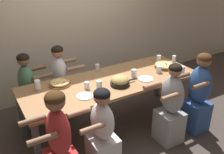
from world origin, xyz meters
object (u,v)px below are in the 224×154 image
pizza_board_second (165,66)px  pizza_board_main (60,83)px  skillet_bowl (120,81)px  diner_near_right (198,96)px  empty_plate_b (85,96)px  drinking_glass_e (97,68)px  drinking_glass_h (174,60)px  diner_near_midleft (102,135)px  cocktail_glass_blue (159,69)px  diner_near_left (60,146)px  diner_far_left (29,94)px  drinking_glass_c (134,74)px  drinking_glass_g (182,71)px  drinking_glass_b (38,85)px  diner_near_midright (171,108)px  diner_far_midleft (61,85)px  drinking_glass_f (159,59)px  empty_plate_a (146,79)px  drinking_glass_a (99,86)px  drinking_glass_d (87,86)px

pizza_board_second → pizza_board_main: bearing=170.9°
skillet_bowl → diner_near_right: bearing=-26.5°
empty_plate_b → drinking_glass_e: 0.81m
drinking_glass_h → diner_near_midleft: 1.93m
cocktail_glass_blue → diner_near_left: diner_near_left is taller
diner_near_left → skillet_bowl: bearing=-64.7°
pizza_board_main → diner_far_left: size_ratio=0.26×
pizza_board_main → drinking_glass_e: size_ratio=2.77×
drinking_glass_c → drinking_glass_g: size_ratio=0.95×
pizza_board_second → drinking_glass_c: size_ratio=2.80×
pizza_board_second → drinking_glass_b: bearing=172.0°
drinking_glass_b → diner_near_midright: size_ratio=0.12×
diner_far_midleft → drinking_glass_f: bearing=72.3°
cocktail_glass_blue → drinking_glass_b: (-1.75, 0.38, 0.02)m
empty_plate_a → drinking_glass_a: (-0.74, 0.04, 0.06)m
pizza_board_main → drinking_glass_e: (0.67, 0.16, 0.02)m
drinking_glass_h → drinking_glass_g: bearing=-117.1°
empty_plate_b → cocktail_glass_blue: cocktail_glass_blue is taller
drinking_glass_e → diner_near_midright: size_ratio=0.09×
pizza_board_second → diner_far_left: 2.15m
drinking_glass_f → drinking_glass_h: 0.25m
drinking_glass_a → drinking_glass_b: (-0.69, 0.43, 0.00)m
empty_plate_a → diner_near_right: bearing=-38.3°
cocktail_glass_blue → diner_near_left: bearing=-162.7°
pizza_board_main → diner_near_right: size_ratio=0.25×
skillet_bowl → drinking_glass_c: bearing=19.8°
drinking_glass_a → diner_near_left: (-0.75, -0.51, -0.28)m
drinking_glass_f → drinking_glass_b: bearing=178.5°
pizza_board_second → diner_near_right: 0.72m
diner_far_midleft → diner_far_left: 0.50m
empty_plate_a → cocktail_glass_blue: 0.34m
pizza_board_second → drinking_glass_b: (-1.96, 0.27, 0.03)m
pizza_board_second → drinking_glass_h: 0.25m
drinking_glass_a → drinking_glass_b: bearing=147.9°
pizza_board_second → diner_far_midleft: size_ratio=0.28×
skillet_bowl → diner_far_left: bearing=140.1°
diner_near_midleft → skillet_bowl: bearing=-47.8°
pizza_board_main → empty_plate_b: (0.16, -0.47, -0.02)m
drinking_glass_d → diner_near_left: diner_near_left is taller
drinking_glass_c → diner_far_midleft: (-0.86, 0.77, -0.30)m
drinking_glass_d → drinking_glass_e: size_ratio=0.92×
diner_near_midright → pizza_board_second: bearing=-34.4°
empty_plate_b → drinking_glass_g: 1.55m
drinking_glass_g → empty_plate_a: bearing=166.3°
diner_far_midleft → diner_near_left: bearing=-20.6°
pizza_board_main → drinking_glass_c: size_ratio=2.49×
cocktail_glass_blue → drinking_glass_e: (-0.78, 0.53, 0.00)m
empty_plate_a → drinking_glass_f: 0.73m
pizza_board_main → drinking_glass_b: size_ratio=2.15×
drinking_glass_a → drinking_glass_d: 0.17m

